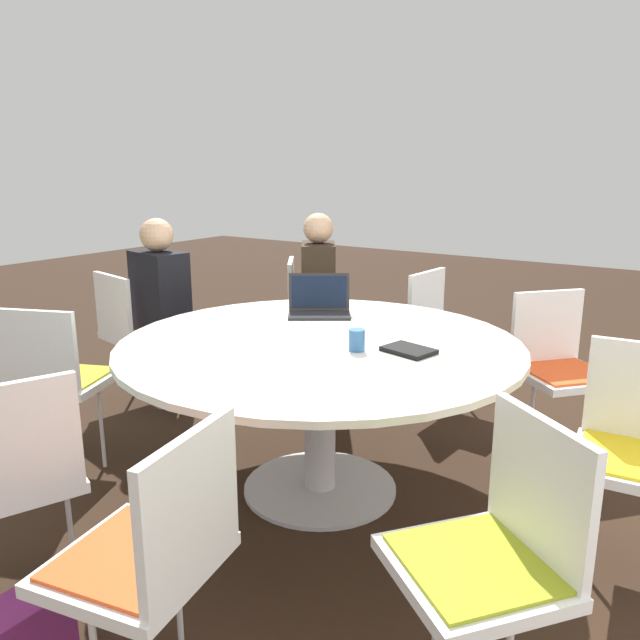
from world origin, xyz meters
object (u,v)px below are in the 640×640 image
Objects in this scene: spiral_notebook at (409,350)px; person_1 at (163,301)px; chair_5 at (496,543)px; chair_7 at (559,359)px; chair_1 at (134,326)px; chair_2 at (56,372)px; laptop at (319,304)px; chair_6 at (638,439)px; coffee_cup at (357,340)px; chair_0 at (309,308)px; chair_3 at (11,469)px; chair_4 at (154,545)px; chair_8 at (443,327)px; person_0 at (321,288)px.

person_1 is at bearing -97.06° from spiral_notebook.
spiral_notebook is (-0.83, -0.68, 0.23)m from chair_5.
chair_1 is at bearing -30.93° from chair_7.
laptop is (-1.00, 0.91, 0.27)m from chair_2.
chair_6 is at bearing -65.65° from chair_5.
coffee_cup is at bearing 6.23° from chair_6.
chair_3 is (2.58, 0.57, 0.00)m from chair_0.
spiral_notebook is (0.12, -0.91, 0.23)m from chair_6.
chair_0 and chair_5 have the same top height.
chair_2 is 2.31m from chair_5.
chair_4 is 1.00× the size of chair_7.
chair_8 is at bearing 10.94° from chair_3.
chair_8 reaches higher than coffee_cup.
laptop is 4.13× the size of coffee_cup.
spiral_notebook is (-1.36, 0.09, 0.23)m from chair_4.
chair_2 is at bearing 32.94° from chair_5.
person_0 reaches higher than chair_2.
chair_0 is 1.00× the size of chair_2.
chair_0 and chair_2 have the same top height.
chair_4 is 1.79m from chair_6.
coffee_cup is (1.37, 0.17, 0.27)m from chair_8.
chair_0 is 1.00× the size of chair_3.
chair_7 is at bearing 74.85° from chair_8.
chair_5 is 3.69× the size of spiral_notebook.
chair_4 reaches higher than spiral_notebook.
spiral_notebook is 0.23m from coffee_cup.
chair_4 and chair_7 have the same top height.
person_0 is at bearing -73.00° from chair_8.
person_1 is at bearing 19.13° from chair_1.
chair_7 is at bearing -43.72° from chair_5.
chair_2 is 2.28m from chair_8.
chair_2 and chair_5 have the same top height.
chair_4 is at bearing -7.80° from chair_0.
chair_1 is 1.00× the size of chair_4.
chair_0 is 2.64m from chair_3.
chair_3 is at bearing 56.29° from chair_5.
chair_1 is at bearing 93.96° from chair_2.
coffee_cup is (1.19, 0.99, 0.08)m from person_0.
chair_8 is 1.00m from laptop.
chair_4 is at bearing 72.39° from chair_5.
chair_6 is 1.00m from chair_7.
chair_1 is (1.06, -0.64, 0.00)m from chair_0.
chair_0 is 2.22× the size of laptop.
chair_1 reaches higher than coffee_cup.
chair_3 is 3.69× the size of spiral_notebook.
person_0 is at bearing 19.13° from chair_0.
chair_0 is at bearing -7.21° from chair_5.
chair_8 reaches higher than spiral_notebook.
person_0 is at bearing 12.93° from chair_4.
chair_5 is at bearing -9.25° from chair_1.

